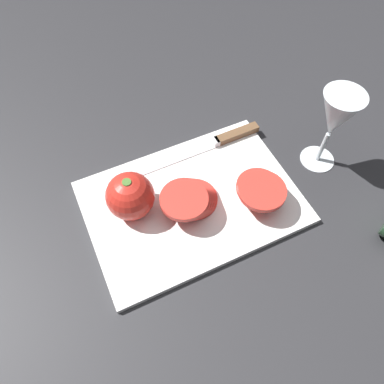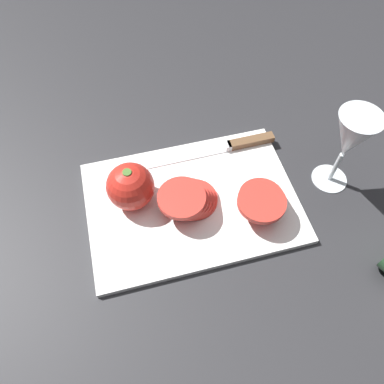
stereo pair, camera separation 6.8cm
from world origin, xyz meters
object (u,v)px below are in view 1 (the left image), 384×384
wine_glass (335,118)px  tomato_slice_stack_near (189,199)px  whole_tomato (130,196)px  tomato_slice_stack_far (261,189)px  knife (224,139)px

wine_glass → tomato_slice_stack_near: bearing=-0.8°
wine_glass → whole_tomato: (0.39, -0.04, -0.06)m
whole_tomato → tomato_slice_stack_near: (-0.10, 0.04, -0.02)m
whole_tomato → tomato_slice_stack_far: whole_tomato is taller
tomato_slice_stack_near → knife: bearing=-139.4°
whole_tomato → knife: 0.24m
whole_tomato → knife: bearing=-162.1°
wine_glass → whole_tomato: bearing=-6.4°
wine_glass → knife: wine_glass is taller
tomato_slice_stack_near → tomato_slice_stack_far: same height
whole_tomato → tomato_slice_stack_far: 0.24m
wine_glass → tomato_slice_stack_near: (0.29, -0.00, -0.08)m
wine_glass → tomato_slice_stack_far: bearing=11.5°
tomato_slice_stack_near → tomato_slice_stack_far: (-0.13, 0.04, 0.00)m
whole_tomato → knife: whole_tomato is taller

